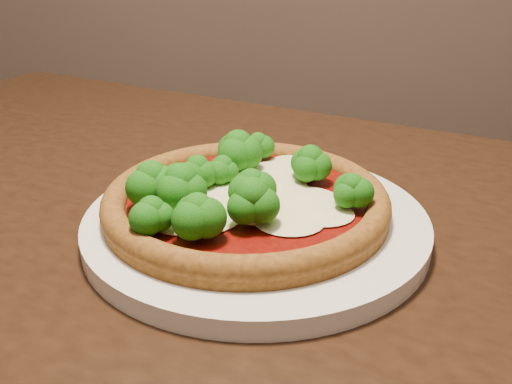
# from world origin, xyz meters

# --- Properties ---
(dining_table) EXTENTS (1.46, 1.18, 0.75)m
(dining_table) POSITION_xyz_m (-0.05, 0.20, 0.65)
(dining_table) COLOR black
(dining_table) RESTS_ON floor
(plate) EXTENTS (0.31, 0.31, 0.02)m
(plate) POSITION_xyz_m (-0.00, 0.21, 0.76)
(plate) COLOR silver
(plate) RESTS_ON dining_table
(pizza) EXTENTS (0.26, 0.26, 0.06)m
(pizza) POSITION_xyz_m (-0.02, 0.22, 0.79)
(pizza) COLOR brown
(pizza) RESTS_ON plate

